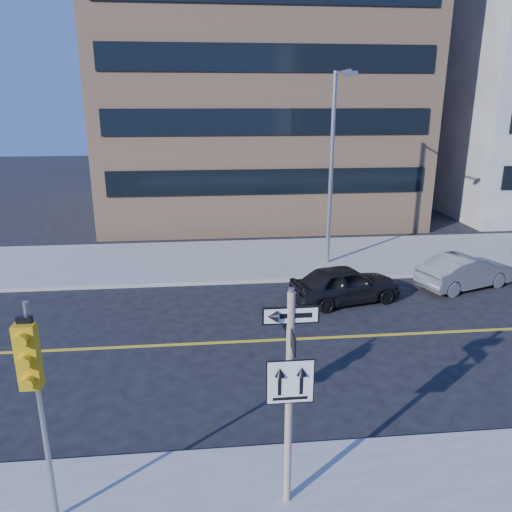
{
  "coord_description": "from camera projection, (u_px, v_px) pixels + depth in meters",
  "views": [
    {
      "loc": [
        -1.29,
        -9.67,
        7.0
      ],
      "look_at": [
        0.11,
        4.0,
        2.72
      ],
      "focal_mm": 35.0,
      "sensor_mm": 36.0,
      "label": 1
    }
  ],
  "objects": [
    {
      "name": "ground",
      "position": [
        269.0,
        421.0,
        11.39
      ],
      "size": [
        120.0,
        120.0,
        0.0
      ],
      "primitive_type": "plane",
      "color": "black",
      "rests_on": "ground"
    },
    {
      "name": "sign_pole",
      "position": [
        289.0,
        388.0,
        8.27
      ],
      "size": [
        0.92,
        0.92,
        4.06
      ],
      "color": "silver",
      "rests_on": "near_sidewalk"
    },
    {
      "name": "traffic_signal",
      "position": [
        32.0,
        374.0,
        7.57
      ],
      "size": [
        0.32,
        0.45,
        4.0
      ],
      "color": "gray",
      "rests_on": "near_sidewalk"
    },
    {
      "name": "parked_car_a",
      "position": [
        345.0,
        284.0,
        17.98
      ],
      "size": [
        2.52,
        4.3,
        1.37
      ],
      "primitive_type": "imported",
      "rotation": [
        0.0,
        0.0,
        1.81
      ],
      "color": "black",
      "rests_on": "ground"
    },
    {
      "name": "parked_car_b",
      "position": [
        466.0,
        271.0,
        19.41
      ],
      "size": [
        2.6,
        4.22,
        1.31
      ],
      "primitive_type": "imported",
      "rotation": [
        0.0,
        0.0,
        1.9
      ],
      "color": "slate",
      "rests_on": "ground"
    },
    {
      "name": "streetlight_a",
      "position": [
        333.0,
        158.0,
        20.58
      ],
      "size": [
        0.55,
        2.25,
        8.0
      ],
      "color": "gray",
      "rests_on": "far_sidewalk"
    },
    {
      "name": "building_brick",
      "position": [
        252.0,
        69.0,
        32.65
      ],
      "size": [
        18.0,
        18.0,
        18.0
      ],
      "primitive_type": "cube",
      "color": "tan",
      "rests_on": "ground"
    }
  ]
}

